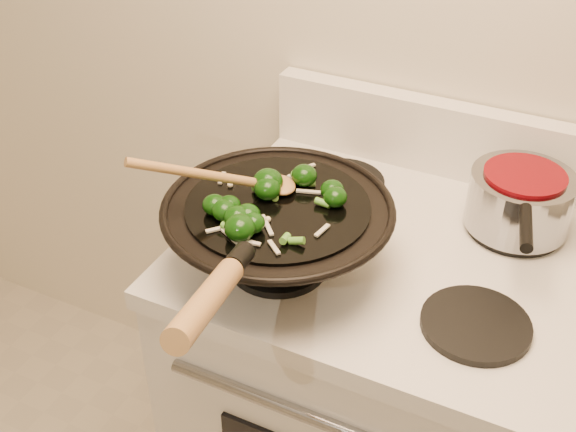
% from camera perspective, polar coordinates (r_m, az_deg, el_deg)
% --- Properties ---
extents(stove, '(0.78, 0.67, 1.08)m').
position_cam_1_polar(stove, '(1.68, 7.45, -14.56)').
color(stove, white).
rests_on(stove, ground).
extents(wok, '(0.40, 0.66, 0.27)m').
position_cam_1_polar(wok, '(1.26, -0.85, -1.24)').
color(wok, black).
rests_on(wok, stove).
extents(stirfry, '(0.24, 0.28, 0.05)m').
position_cam_1_polar(stirfry, '(1.21, -1.91, 1.14)').
color(stirfry, '#0C3307').
rests_on(stirfry, wok).
extents(wooden_spoon, '(0.23, 0.23, 0.12)m').
position_cam_1_polar(wooden_spoon, '(1.23, -3.94, 2.92)').
color(wooden_spoon, '#A77641').
rests_on(wooden_spoon, wok).
extents(saucepan, '(0.20, 0.31, 0.11)m').
position_cam_1_polar(saucepan, '(1.43, 17.86, 1.21)').
color(saucepan, gray).
rests_on(saucepan, stove).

